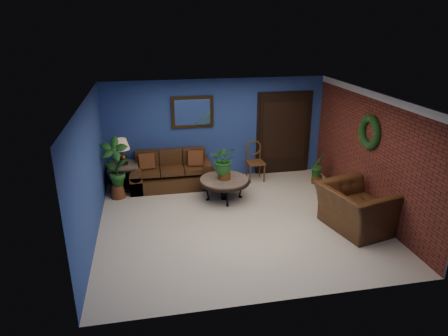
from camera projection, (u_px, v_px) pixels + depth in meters
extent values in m
plane|color=beige|center=(239.00, 221.00, 8.08)|extent=(5.50, 5.50, 0.00)
cube|color=navy|center=(217.00, 129.00, 9.94)|extent=(5.50, 0.04, 2.50)
cube|color=navy|center=(90.00, 173.00, 7.15)|extent=(0.04, 5.00, 2.50)
cube|color=maroon|center=(371.00, 154.00, 8.13)|extent=(0.04, 5.00, 2.50)
cube|color=silver|center=(240.00, 98.00, 7.20)|extent=(5.50, 5.00, 0.02)
cube|color=white|center=(377.00, 96.00, 7.71)|extent=(0.03, 5.00, 0.14)
cube|color=#432B11|center=(192.00, 112.00, 9.63)|extent=(1.02, 0.06, 0.77)
cube|color=black|center=(284.00, 134.00, 10.29)|extent=(1.44, 0.06, 2.18)
torus|color=black|center=(370.00, 132.00, 8.01)|extent=(0.16, 0.72, 0.72)
cube|color=#492D15|center=(172.00, 181.00, 9.65)|extent=(1.98, 0.85, 0.32)
cube|color=#492D15|center=(171.00, 165.00, 9.83)|extent=(1.69, 0.23, 0.81)
cube|color=#492D15|center=(148.00, 171.00, 9.39)|extent=(0.54, 0.58, 0.13)
cube|color=#492D15|center=(172.00, 170.00, 9.49)|extent=(0.54, 0.58, 0.13)
cube|color=#492D15|center=(195.00, 168.00, 9.59)|extent=(0.54, 0.58, 0.13)
cube|color=#492D15|center=(137.00, 181.00, 9.47)|extent=(0.29, 0.85, 0.45)
cube|color=#492D15|center=(207.00, 176.00, 9.78)|extent=(0.29, 0.85, 0.45)
cube|color=#5F2E17|center=(147.00, 161.00, 9.34)|extent=(0.36, 0.11, 0.36)
cube|color=#5F2E17|center=(195.00, 158.00, 9.54)|extent=(0.36, 0.11, 0.36)
cylinder|color=#4C4742|center=(224.00, 180.00, 8.89)|extent=(1.08, 1.08, 0.05)
cylinder|color=black|center=(224.00, 181.00, 8.91)|extent=(1.15, 1.15, 0.05)
cylinder|color=black|center=(224.00, 190.00, 8.98)|extent=(0.14, 0.14, 0.44)
cube|color=#4C4742|center=(124.00, 165.00, 9.33)|extent=(0.67, 0.67, 0.05)
cube|color=black|center=(124.00, 167.00, 9.35)|extent=(0.71, 0.71, 0.04)
cube|color=black|center=(125.00, 185.00, 9.51)|extent=(0.60, 0.60, 0.03)
cylinder|color=black|center=(112.00, 183.00, 9.13)|extent=(0.03, 0.03, 0.62)
cylinder|color=black|center=(137.00, 181.00, 9.23)|extent=(0.03, 0.03, 0.62)
cylinder|color=black|center=(113.00, 174.00, 9.65)|extent=(0.03, 0.03, 0.62)
cylinder|color=black|center=(137.00, 173.00, 9.75)|extent=(0.03, 0.03, 0.62)
cylinder|color=#432B11|center=(123.00, 163.00, 9.32)|extent=(0.22, 0.22, 0.05)
sphere|color=#432B11|center=(123.00, 159.00, 9.28)|extent=(0.20, 0.20, 0.20)
cylinder|color=#432B11|center=(122.00, 152.00, 9.22)|extent=(0.02, 0.02, 0.25)
cone|color=#98795D|center=(122.00, 145.00, 9.16)|extent=(0.36, 0.36, 0.25)
cube|color=brown|center=(255.00, 163.00, 9.96)|extent=(0.44, 0.44, 0.04)
torus|color=brown|center=(253.00, 148.00, 10.02)|extent=(0.40, 0.05, 0.40)
cylinder|color=brown|center=(250.00, 175.00, 9.84)|extent=(0.03, 0.03, 0.45)
cylinder|color=brown|center=(264.00, 174.00, 9.92)|extent=(0.03, 0.03, 0.45)
cylinder|color=brown|center=(246.00, 170.00, 10.17)|extent=(0.03, 0.03, 0.45)
cylinder|color=brown|center=(260.00, 169.00, 10.25)|extent=(0.03, 0.03, 0.45)
imported|color=#492D15|center=(356.00, 208.00, 7.65)|extent=(1.42, 1.55, 0.86)
cylinder|color=#5C3317|center=(224.00, 175.00, 8.85)|extent=(0.28, 0.28, 0.18)
imported|color=#164917|center=(224.00, 160.00, 8.73)|extent=(0.69, 0.63, 0.65)
cylinder|color=#5C3317|center=(317.00, 179.00, 9.90)|extent=(0.26, 0.26, 0.20)
imported|color=#164917|center=(318.00, 165.00, 9.77)|extent=(0.42, 0.38, 0.64)
cylinder|color=brown|center=(118.00, 191.00, 9.09)|extent=(0.34, 0.34, 0.30)
imported|color=#164917|center=(115.00, 163.00, 8.85)|extent=(0.65, 0.48, 1.16)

